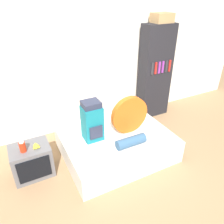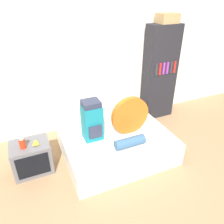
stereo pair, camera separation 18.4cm
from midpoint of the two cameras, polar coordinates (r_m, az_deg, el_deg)
ground_plane at (r=3.53m, az=4.02°, el=-16.86°), size 16.00×16.00×0.00m
wall_back at (r=4.28m, az=-8.15°, el=12.20°), size 8.00×0.05×2.60m
bed at (r=3.84m, az=-0.37°, el=-8.25°), size 1.77×1.44×0.40m
backpack at (r=3.47m, az=-6.72°, el=-2.46°), size 0.30×0.30×0.67m
tent_bag at (r=3.62m, az=3.12°, el=-0.78°), size 0.65×0.09×0.65m
sleeping_roll at (r=3.43m, az=3.43°, el=-7.71°), size 0.49×0.16×0.16m
television at (r=3.67m, az=-21.57°, el=-11.77°), size 0.58×0.46×0.51m
canister at (r=3.43m, az=-23.79°, el=-8.35°), size 0.09×0.09×0.17m
banana_bunch at (r=3.48m, az=-20.71°, el=-8.30°), size 0.12×0.15×0.04m
bookshelf at (r=4.81m, az=10.11°, el=10.10°), size 0.67×0.35×1.98m
cardboard_box at (r=4.62m, az=11.75°, el=22.96°), size 0.38×0.30×0.18m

